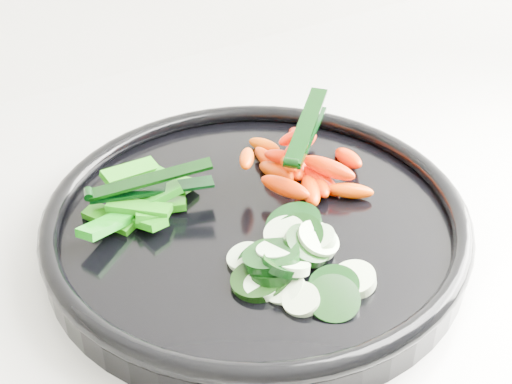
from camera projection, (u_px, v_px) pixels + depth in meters
veggie_tray at (256, 224)px, 0.63m from camera, size 0.49×0.49×0.04m
cucumber_pile at (290, 263)px, 0.57m from camera, size 0.12×0.13×0.04m
carrot_pile at (301, 164)px, 0.67m from camera, size 0.14×0.15×0.05m
pepper_pile at (141, 203)px, 0.63m from camera, size 0.13×0.10×0.04m
tong_carrot at (305, 132)px, 0.65m from camera, size 0.09×0.09×0.02m
tong_pepper at (147, 185)px, 0.63m from camera, size 0.11×0.05×0.02m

